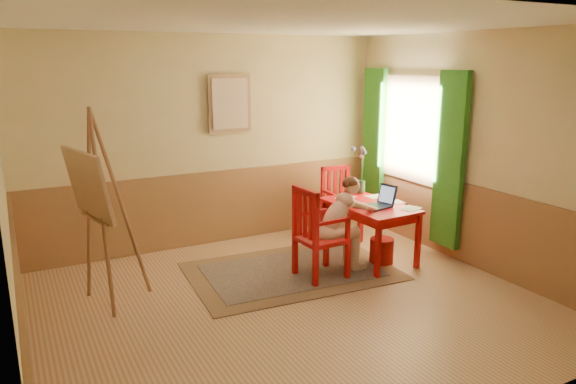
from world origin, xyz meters
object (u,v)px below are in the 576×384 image
chair_back (340,203)px  easel (93,192)px  chair_left (317,233)px  table (369,211)px  figure (341,221)px  laptop (380,202)px

chair_back → easel: easel is taller
chair_left → chair_back: chair_left is taller
table → chair_left: bearing=-165.5°
figure → laptop: 0.62m
table → laptop: bearing=-74.1°
table → laptop: 0.21m
laptop → easel: size_ratio=0.23×
chair_back → figure: figure is taller
table → chair_back: chair_back is taller
chair_back → laptop: bearing=-96.5°
laptop → easel: easel is taller
chair_left → easel: size_ratio=0.53×
chair_back → figure: 1.32m
figure → easel: (-2.66, 0.39, 0.57)m
table → figure: (-0.56, -0.20, 0.00)m
chair_left → chair_back: 1.54m
table → laptop: laptop is taller
figure → easel: 2.75m
chair_left → figure: 0.35m
chair_back → laptop: chair_back is taller
chair_left → figure: (0.34, 0.03, 0.09)m
chair_back → table: bearing=-100.2°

